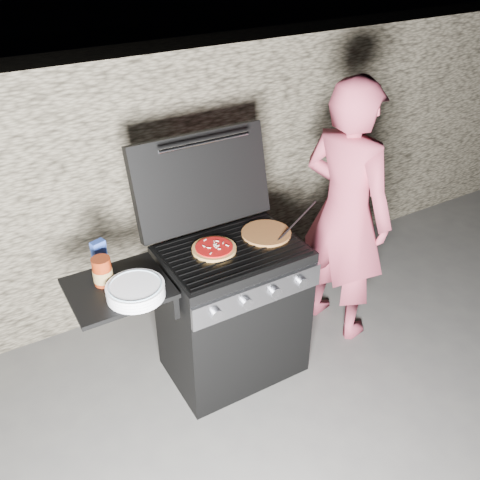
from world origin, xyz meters
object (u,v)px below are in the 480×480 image
sauce_jar (102,271)px  person (345,214)px  pizza_topped (214,248)px  gas_grill (196,325)px

sauce_jar → person: 1.56m
sauce_jar → pizza_topped: bearing=-2.3°
gas_grill → sauce_jar: (-0.47, 0.06, 0.52)m
sauce_jar → person: (1.56, -0.03, -0.10)m
pizza_topped → sauce_jar: (-0.62, 0.03, 0.05)m
gas_grill → pizza_topped: (0.15, 0.03, 0.47)m
gas_grill → person: (1.09, 0.02, 0.43)m
gas_grill → sauce_jar: sauce_jar is taller
gas_grill → person: person is taller
pizza_topped → gas_grill: bearing=-167.3°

